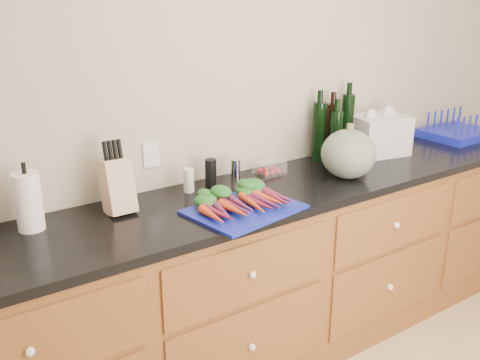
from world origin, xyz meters
TOP-DOWN VIEW (x-y plane):
  - wall_back at (0.00, 1.62)m, footprint 4.10×0.05m
  - cabinets at (0.00, 1.30)m, footprint 3.60×0.64m
  - countertop at (0.00, 1.30)m, footprint 3.64×0.62m
  - cutting_board at (-0.38, 1.14)m, footprint 0.52×0.42m
  - carrots at (-0.38, 1.18)m, footprint 0.39×0.28m
  - squash at (0.31, 1.21)m, footprint 0.28×0.28m
  - paper_towel at (-1.19, 1.46)m, footprint 0.10×0.10m
  - knife_block at (-0.83, 1.44)m, footprint 0.12×0.12m
  - grinder_salt at (-0.47, 1.48)m, footprint 0.05×0.05m
  - grinder_pepper at (-0.34, 1.48)m, footprint 0.06×0.06m
  - canister_chrome at (-0.20, 1.48)m, footprint 0.05×0.05m
  - tomato_box at (0.01, 1.47)m, footprint 0.14×0.12m
  - bottles at (0.49, 1.51)m, footprint 0.29×0.15m
  - grocery_bag at (0.76, 1.42)m, footprint 0.35×0.30m
  - dish_rack at (1.47, 1.38)m, footprint 0.42×0.34m

SIDE VIEW (x-z plane):
  - cabinets at x=0.00m, z-range 0.00..0.90m
  - countertop at x=0.00m, z-range 0.90..0.94m
  - cutting_board at x=-0.38m, z-range 0.94..0.95m
  - tomato_box at x=0.01m, z-range 0.94..1.01m
  - carrots at x=-0.38m, z-range 0.95..1.00m
  - dish_rack at x=1.47m, z-range 0.90..1.07m
  - grinder_salt at x=-0.47m, z-range 0.94..1.05m
  - canister_chrome at x=-0.20m, z-range 0.94..1.05m
  - grinder_pepper at x=-0.34m, z-range 0.94..1.08m
  - grocery_bag at x=0.76m, z-range 0.94..1.17m
  - knife_block at x=-0.83m, z-range 0.94..1.17m
  - paper_towel at x=-1.19m, z-range 0.94..1.18m
  - squash at x=0.31m, z-range 0.94..1.19m
  - bottles at x=0.49m, z-range 0.92..1.28m
  - wall_back at x=0.00m, z-range 0.00..2.60m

